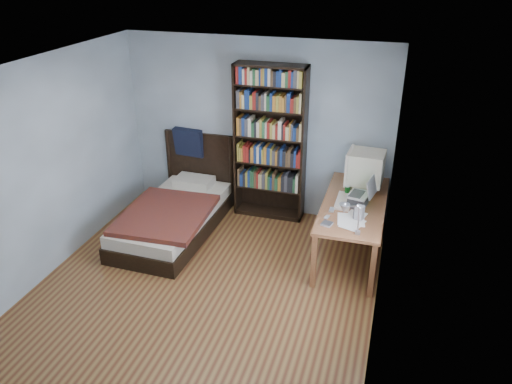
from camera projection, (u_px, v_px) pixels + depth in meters
The scene contains 14 objects.
room at pixel (202, 190), 5.19m from camera, with size 4.20×4.24×2.50m.
desk at pixel (356, 207), 6.63m from camera, with size 0.75×1.73×0.73m.
crt_monitor at pixel (364, 168), 6.31m from camera, with size 0.47×0.43×0.52m.
laptop at pixel (360, 198), 5.97m from camera, with size 0.35×0.34×0.37m.
desk_lamp at pixel (347, 211), 4.97m from camera, with size 0.21×0.46×0.55m.
keyboard at pixel (344, 201), 6.09m from camera, with size 0.18×0.46×0.03m, color beige.
speaker at pixel (359, 213), 5.66m from camera, with size 0.09×0.09×0.18m, color gray.
soda_can at pixel (347, 191), 6.25m from camera, with size 0.07×0.07×0.12m, color #073312.
mouse at pixel (355, 190), 6.34m from camera, with size 0.07×0.13×0.04m, color silver.
phone_silver at pixel (332, 210), 5.89m from camera, with size 0.06×0.11×0.02m, color silver.
phone_grey at pixel (327, 217), 5.74m from camera, with size 0.04×0.08×0.02m, color gray.
external_drive at pixel (327, 224), 5.59m from camera, with size 0.11×0.11×0.02m, color gray.
bookshelf at pixel (270, 144), 6.88m from camera, with size 0.98×0.30×2.19m.
bed at pixel (176, 213), 6.84m from camera, with size 1.12×2.10×1.16m.
Camera 1 is at (1.90, -4.32, 3.52)m, focal length 35.00 mm.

